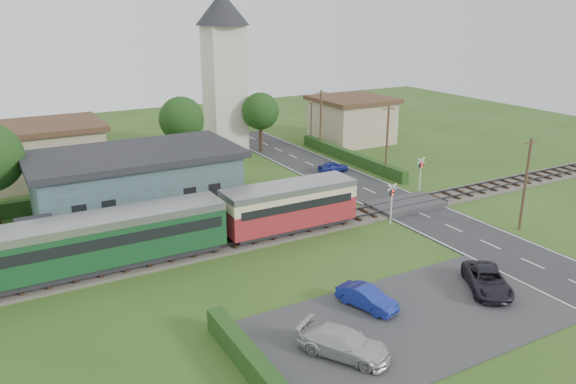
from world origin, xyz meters
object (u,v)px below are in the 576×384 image
car_on_road (333,167)px  pedestrian_near (231,214)px  car_park_blue (367,298)px  pedestrian_far (55,247)px  train (43,251)px  crossing_signal_far (421,170)px  car_park_silver (344,343)px  church_tower (224,60)px  house_west (45,152)px  car_park_dark (487,280)px  equipment_hut (37,239)px  station_building (136,183)px  house_east (352,119)px  crossing_signal_near (392,198)px

car_on_road → pedestrian_near: size_ratio=1.99×
car_park_blue → pedestrian_far: (-14.19, 14.20, 0.62)m
car_on_road → train: bearing=120.0°
crossing_signal_far → car_park_silver: (-20.16, -17.27, -1.40)m
church_tower → train: bearing=-131.5°
car_on_road → crossing_signal_far: bearing=-153.8°
house_west → car_park_blue: bearing=-70.8°
car_park_dark → pedestrian_near: (-9.21, 16.31, 0.51)m
equipment_hut → pedestrian_far: size_ratio=1.51×
train → car_park_blue: 19.19m
car_park_dark → pedestrian_near: bearing=151.6°
church_tower → car_park_blue: 39.76m
car_on_road → car_park_dark: 25.98m
train → car_park_blue: size_ratio=12.05×
pedestrian_far → car_park_dark: bearing=-111.1°
equipment_hut → car_park_dark: size_ratio=0.56×
train → pedestrian_near: (13.25, 2.71, -0.95)m
train → car_park_dark: bearing=-31.2°
house_west → pedestrian_near: (10.29, -20.29, -1.57)m
equipment_hut → house_west: bearing=81.4°
crossing_signal_far → car_park_blue: bearing=-139.3°
train → car_on_road: bearing=22.3°
crossing_signal_far → pedestrian_near: size_ratio=2.12×
crossing_signal_far → car_on_road: crossing_signal_far is taller
house_west → car_park_dark: bearing=-62.0°
pedestrian_far → church_tower: bearing=-27.6°
crossing_signal_far → car_park_dark: 18.46m
station_building → house_west: (-5.00, 14.01, 0.10)m
car_park_silver → pedestrian_near: 17.69m
equipment_hut → church_tower: (23.00, 22.80, 8.48)m
house_west → car_park_blue: house_west is taller
equipment_hut → house_east: bearing=26.3°
train → crossing_signal_far: (31.56, 2.39, -0.04)m
station_building → house_east: 32.70m
station_building → church_tower: size_ratio=0.91×
train → pedestrian_far: 2.72m
car_on_road → car_park_silver: bearing=155.0°
equipment_hut → car_park_blue: equipment_hut is taller
car_park_silver → car_park_blue: bearing=7.7°
crossing_signal_near → car_on_road: 14.75m
car_on_road → car_park_blue: bearing=158.0°
pedestrian_near → pedestrian_far: 12.37m
equipment_hut → car_park_silver: bearing=-57.7°
church_tower → house_east: bearing=-14.9°
car_on_road → car_park_dark: size_ratio=0.67×
car_park_blue → crossing_signal_near: bearing=28.4°
station_building → pedestrian_far: bearing=-137.1°
house_west → house_east: (35.00, -1.00, 0.00)m
house_east → crossing_signal_far: bearing=-108.1°
equipment_hut → station_building: bearing=35.9°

